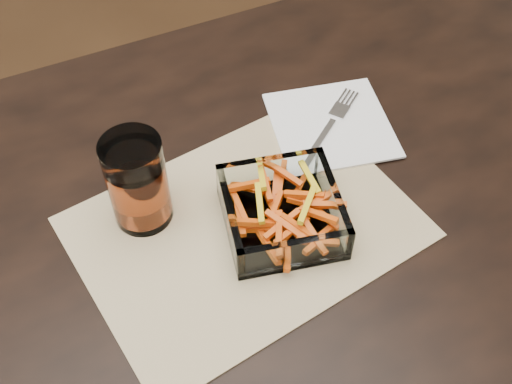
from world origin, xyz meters
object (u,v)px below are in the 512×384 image
Objects in this scene: glass_bowl at (282,214)px; fork at (331,124)px; dining_table at (211,270)px; tumbler at (138,184)px.

fork is at bearing 41.60° from glass_bowl.
tumbler is at bearing 133.03° from dining_table.
dining_table is 9.89× the size of fork.
tumbler is at bearing -119.76° from fork.
tumbler is (-0.07, 0.07, 0.16)m from dining_table.
dining_table is 0.29m from fork.
fork is at bearing 6.97° from tumbler.
fork is (0.26, 0.11, 0.10)m from dining_table.
dining_table is 0.16m from glass_bowl.
dining_table is at bearing -46.97° from tumbler.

